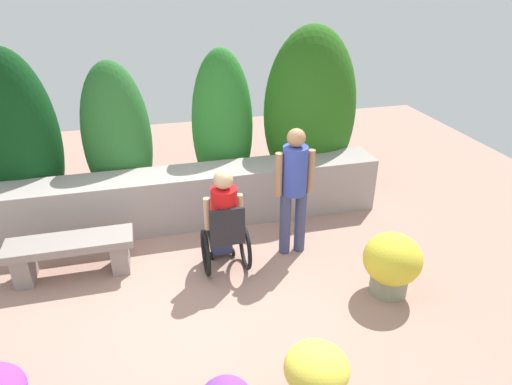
% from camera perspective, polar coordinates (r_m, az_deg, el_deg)
% --- Properties ---
extents(ground_plane, '(12.57, 12.57, 0.00)m').
position_cam_1_polar(ground_plane, '(5.25, -6.48, -12.82)').
color(ground_plane, '#A67D6F').
extents(stone_retaining_wall, '(5.55, 0.59, 0.79)m').
position_cam_1_polar(stone_retaining_wall, '(6.42, -8.85, -0.68)').
color(stone_retaining_wall, '#9B918C').
rests_on(stone_retaining_wall, ground).
extents(hedge_backdrop, '(5.42, 1.02, 2.58)m').
position_cam_1_polar(hedge_backdrop, '(6.74, -6.78, 8.46)').
color(hedge_backdrop, '#0E3B16').
rests_on(hedge_backdrop, ground).
extents(stone_bench, '(1.44, 0.43, 0.48)m').
position_cam_1_polar(stone_bench, '(5.78, -22.26, -6.93)').
color(stone_bench, gray).
rests_on(stone_bench, ground).
extents(person_in_wheelchair, '(0.53, 0.66, 1.33)m').
position_cam_1_polar(person_in_wheelchair, '(5.31, -4.03, -3.96)').
color(person_in_wheelchair, black).
rests_on(person_in_wheelchair, ground).
extents(person_standing_companion, '(0.49, 0.30, 1.66)m').
position_cam_1_polar(person_standing_companion, '(5.48, 4.84, 1.02)').
color(person_standing_companion, '#3D4368').
rests_on(person_standing_companion, ground).
extents(flower_pot_terracotta_by_wall, '(0.54, 0.54, 0.58)m').
position_cam_1_polar(flower_pot_terracotta_by_wall, '(4.04, 7.58, -21.59)').
color(flower_pot_terracotta_by_wall, '#94532D').
rests_on(flower_pot_terracotta_by_wall, ground).
extents(flower_pot_red_accent, '(0.64, 0.64, 0.73)m').
position_cam_1_polar(flower_pot_red_accent, '(5.26, 16.74, -8.52)').
color(flower_pot_red_accent, gray).
rests_on(flower_pot_red_accent, ground).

